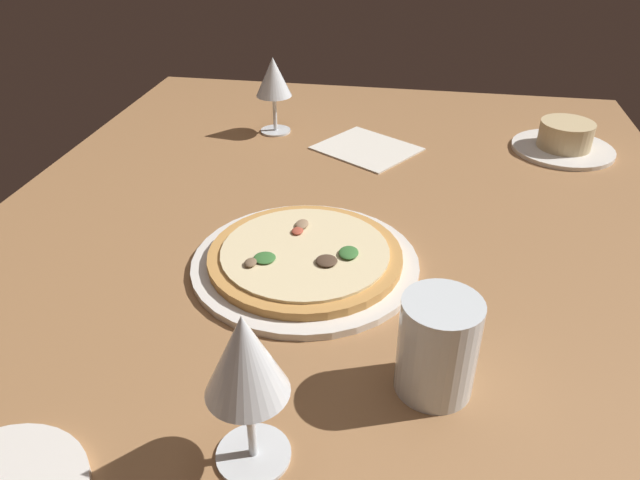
{
  "coord_description": "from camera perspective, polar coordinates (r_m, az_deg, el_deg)",
  "views": [
    {
      "loc": [
        68.77,
        9.84,
        49.27
      ],
      "look_at": [
        2.09,
        -1.65,
        7.0
      ],
      "focal_mm": 33.19,
      "sensor_mm": 36.0,
      "label": 1
    }
  ],
  "objects": [
    {
      "name": "dining_table",
      "position": [
        0.84,
        1.35,
        -2.25
      ],
      "size": [
        150.0,
        110.0,
        4.0
      ],
      "primitive_type": "cube",
      "color": "#996B42",
      "rests_on": "ground"
    },
    {
      "name": "wine_glass_near",
      "position": [
        1.2,
        -4.51,
        15.19
      ],
      "size": [
        7.04,
        7.04,
        15.09
      ],
      "color": "silver",
      "rests_on": "dining_table"
    },
    {
      "name": "water_glass",
      "position": [
        0.61,
        11.2,
        -10.53
      ],
      "size": [
        7.98,
        7.98,
        10.84
      ],
      "color": "silver",
      "rests_on": "dining_table"
    },
    {
      "name": "paper_menu",
      "position": [
        1.15,
        4.52,
        8.79
      ],
      "size": [
        21.6,
        22.29,
        0.3
      ],
      "primitive_type": "cube",
      "rotation": [
        0.0,
        0.0,
        -0.57
      ],
      "color": "silver",
      "rests_on": "dining_table"
    },
    {
      "name": "ramekin_on_saucer",
      "position": [
        1.22,
        22.51,
        8.9
      ],
      "size": [
        18.83,
        18.83,
        5.71
      ],
      "color": "silver",
      "rests_on": "dining_table"
    },
    {
      "name": "pizza_main",
      "position": [
        0.79,
        -1.43,
        -1.8
      ],
      "size": [
        30.5,
        30.5,
        3.25
      ],
      "color": "silver",
      "rests_on": "dining_table"
    },
    {
      "name": "wine_glass_far",
      "position": [
        0.49,
        -7.23,
        -11.46
      ],
      "size": [
        7.23,
        7.23,
        16.4
      ],
      "color": "silver",
      "rests_on": "dining_table"
    }
  ]
}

